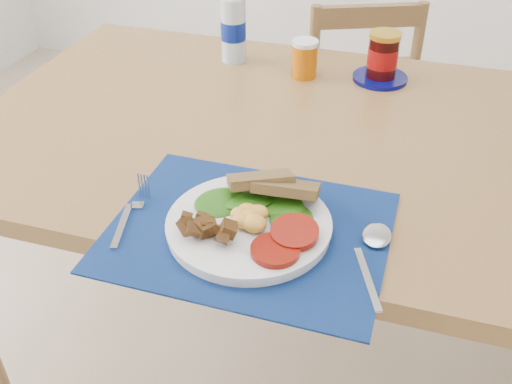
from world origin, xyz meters
TOP-DOWN VIEW (x-y plane):
  - table at (0.00, 0.20)m, footprint 1.40×0.90m
  - chair_far at (0.03, 0.92)m, footprint 0.48×0.47m
  - placemat at (0.01, -0.16)m, footprint 0.46×0.36m
  - breakfast_plate at (0.01, -0.16)m, footprint 0.27×0.27m
  - fork at (-0.19, -0.17)m, footprint 0.04×0.17m
  - spoon at (0.22, -0.14)m, footprint 0.06×0.20m
  - water_bottle at (-0.24, 0.51)m, footprint 0.06×0.06m
  - juice_glass at (-0.04, 0.46)m, footprint 0.06×0.06m
  - jam_on_saucer at (0.14, 0.50)m, footprint 0.13×0.13m

SIDE VIEW (x-z plane):
  - chair_far at x=0.03m, z-range 0.02..1.02m
  - table at x=0.00m, z-range 0.29..1.04m
  - placemat at x=0.01m, z-range 0.75..0.75m
  - fork at x=-0.19m, z-range 0.75..0.76m
  - spoon at x=0.22m, z-range 0.75..0.76m
  - breakfast_plate at x=0.01m, z-range 0.74..0.81m
  - juice_glass at x=-0.04m, z-range 0.75..0.84m
  - jam_on_saucer at x=0.14m, z-range 0.74..0.86m
  - water_bottle at x=-0.24m, z-range 0.74..0.96m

